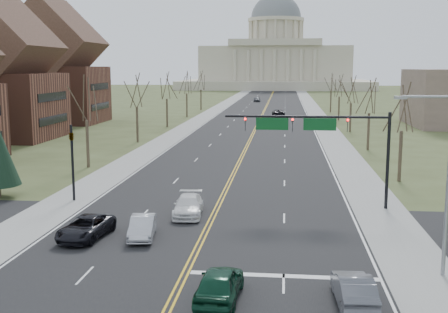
% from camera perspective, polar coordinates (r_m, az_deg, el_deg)
% --- Properties ---
extents(ground, '(600.00, 600.00, 0.00)m').
position_cam_1_polar(ground, '(30.38, -3.56, -10.99)').
color(ground, '#404924').
rests_on(ground, ground).
extents(road, '(20.00, 380.00, 0.01)m').
position_cam_1_polar(road, '(138.59, 4.15, 4.75)').
color(road, black).
rests_on(road, ground).
extents(cross_road, '(120.00, 14.00, 0.01)m').
position_cam_1_polar(cross_road, '(36.00, -1.94, -7.74)').
color(cross_road, black).
rests_on(cross_road, ground).
extents(sidewalk_left, '(4.00, 380.00, 0.03)m').
position_cam_1_polar(sidewalk_left, '(139.53, -0.80, 4.81)').
color(sidewalk_left, gray).
rests_on(sidewalk_left, ground).
extents(sidewalk_right, '(4.00, 380.00, 0.03)m').
position_cam_1_polar(sidewalk_right, '(138.68, 9.12, 4.67)').
color(sidewalk_right, gray).
rests_on(sidewalk_right, ground).
extents(center_line, '(0.42, 380.00, 0.01)m').
position_cam_1_polar(center_line, '(138.59, 4.15, 4.76)').
color(center_line, gold).
rests_on(center_line, road).
extents(edge_line_left, '(0.15, 380.00, 0.01)m').
position_cam_1_polar(edge_line_left, '(139.28, 0.10, 4.80)').
color(edge_line_left, silver).
rests_on(edge_line_left, road).
extents(edge_line_right, '(0.15, 380.00, 0.01)m').
position_cam_1_polar(edge_line_right, '(138.59, 8.21, 4.69)').
color(edge_line_right, silver).
rests_on(edge_line_right, road).
extents(stop_bar, '(9.50, 0.50, 0.01)m').
position_cam_1_polar(stop_bar, '(29.04, 6.08, -11.97)').
color(stop_bar, silver).
rests_on(stop_bar, road).
extents(capitol, '(90.00, 60.00, 50.00)m').
position_cam_1_polar(capitol, '(278.09, 5.24, 9.83)').
color(capitol, '#BDB39E').
rests_on(capitol, ground).
extents(signal_mast, '(12.12, 0.44, 7.20)m').
position_cam_1_polar(signal_mast, '(41.94, 9.62, 2.58)').
color(signal_mast, black).
rests_on(signal_mast, ground).
extents(signal_left, '(0.32, 0.36, 6.00)m').
position_cam_1_polar(signal_left, '(45.23, -15.17, 0.24)').
color(signal_left, black).
rests_on(signal_left, ground).
extents(street_light, '(2.90, 0.25, 9.07)m').
position_cam_1_polar(street_light, '(29.64, 21.40, -1.64)').
color(street_light, gray).
rests_on(street_light, ground).
extents(tree_r_0, '(3.74, 3.74, 8.50)m').
position_cam_1_polar(tree_r_0, '(53.32, 17.68, 4.50)').
color(tree_r_0, '#3B2E22').
rests_on(tree_r_0, ground).
extents(tree_l_0, '(3.96, 3.96, 9.00)m').
position_cam_1_polar(tree_l_0, '(59.81, -13.85, 5.49)').
color(tree_l_0, '#3B2E22').
rests_on(tree_l_0, ground).
extents(tree_r_1, '(3.74, 3.74, 8.50)m').
position_cam_1_polar(tree_r_1, '(72.99, 14.59, 5.76)').
color(tree_r_1, '#3B2E22').
rests_on(tree_r_1, ground).
extents(tree_l_1, '(3.96, 3.96, 9.00)m').
position_cam_1_polar(tree_l_1, '(78.87, -8.88, 6.45)').
color(tree_l_1, '#3B2E22').
rests_on(tree_l_1, ground).
extents(tree_r_2, '(3.74, 3.74, 8.50)m').
position_cam_1_polar(tree_r_2, '(92.80, 12.81, 6.47)').
color(tree_r_2, '#3B2E22').
rests_on(tree_r_2, ground).
extents(tree_l_2, '(3.96, 3.96, 9.00)m').
position_cam_1_polar(tree_l_2, '(98.31, -5.85, 7.01)').
color(tree_l_2, '#3B2E22').
rests_on(tree_l_2, ground).
extents(tree_r_3, '(3.74, 3.74, 8.50)m').
position_cam_1_polar(tree_r_3, '(112.67, 11.66, 6.93)').
color(tree_r_3, '#3B2E22').
rests_on(tree_r_3, ground).
extents(tree_l_3, '(3.96, 3.96, 9.00)m').
position_cam_1_polar(tree_l_3, '(117.94, -3.82, 7.37)').
color(tree_l_3, '#3B2E22').
rests_on(tree_l_3, ground).
extents(tree_r_4, '(3.74, 3.74, 8.50)m').
position_cam_1_polar(tree_r_4, '(132.59, 10.85, 7.25)').
color(tree_r_4, '#3B2E22').
rests_on(tree_r_4, ground).
extents(tree_l_4, '(3.96, 3.96, 9.00)m').
position_cam_1_polar(tree_l_4, '(137.67, -2.37, 7.63)').
color(tree_l_4, '#3B2E22').
rests_on(tree_l_4, ground).
extents(bldg_left_mid, '(15.10, 14.28, 20.75)m').
position_cam_1_polar(bldg_left_mid, '(88.19, -21.64, 7.23)').
color(bldg_left_mid, brown).
rests_on(bldg_left_mid, ground).
extents(bldg_left_far, '(17.10, 14.28, 23.25)m').
position_cam_1_polar(bldg_left_far, '(110.76, -16.79, 8.25)').
color(bldg_left_far, brown).
rests_on(bldg_left_far, ground).
extents(car_nb_inner_lead, '(2.08, 4.67, 1.56)m').
position_cam_1_polar(car_nb_inner_lead, '(25.83, -0.48, -12.80)').
color(car_nb_inner_lead, '#0C3623').
rests_on(car_nb_inner_lead, road).
extents(car_nb_outer_lead, '(1.75, 4.44, 1.44)m').
position_cam_1_polar(car_nb_outer_lead, '(26.02, 13.04, -13.02)').
color(car_nb_outer_lead, '#575960').
rests_on(car_nb_outer_lead, road).
extents(car_sb_inner_lead, '(1.98, 4.26, 1.35)m').
position_cam_1_polar(car_sb_inner_lead, '(35.14, -8.27, -7.09)').
color(car_sb_inner_lead, '#B0B1B8').
rests_on(car_sb_inner_lead, road).
extents(car_sb_outer_lead, '(2.75, 5.06, 1.35)m').
position_cam_1_polar(car_sb_outer_lead, '(35.71, -13.85, -7.01)').
color(car_sb_outer_lead, black).
rests_on(car_sb_outer_lead, road).
extents(car_sb_inner_second, '(2.35, 4.95, 1.39)m').
position_cam_1_polar(car_sb_inner_second, '(39.94, -3.64, -5.01)').
color(car_sb_inner_second, white).
rests_on(car_sb_inner_second, road).
extents(car_far_nb, '(2.92, 5.64, 1.52)m').
position_cam_1_polar(car_far_nb, '(119.85, 5.54, 4.43)').
color(car_far_nb, black).
rests_on(car_far_nb, road).
extents(car_far_sb, '(1.95, 4.70, 1.59)m').
position_cam_1_polar(car_far_sb, '(170.79, 3.37, 5.84)').
color(car_far_sb, '#54575C').
rests_on(car_far_sb, road).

